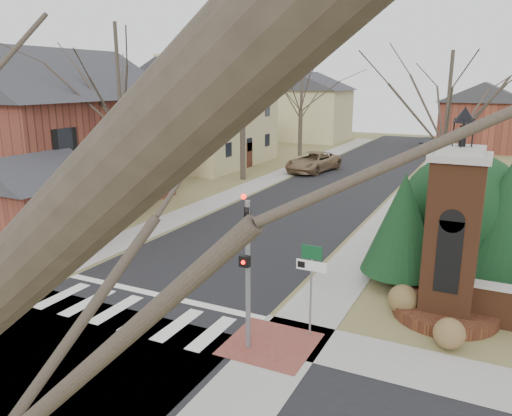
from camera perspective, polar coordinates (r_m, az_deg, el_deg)
The scene contains 27 objects.
ground at distance 16.18m, azimuth -15.97°, elevation -12.64°, with size 120.00×120.00×0.00m, color olive.
main_street at distance 34.76m, azimuth 8.80°, elevation 2.30°, with size 8.00×70.00×0.01m, color black.
cross_street at distance 14.41m, azimuth -24.25°, elevation -16.97°, with size 120.00×8.00×0.01m, color black.
crosswalk_zone at distance 16.71m, azimuth -14.12°, elevation -11.57°, with size 8.00×2.20×0.02m, color silver.
stop_bar at distance 17.76m, azimuth -10.98°, elevation -9.78°, with size 8.00×0.35×0.02m, color silver.
sidewalk_right_main at distance 33.63m, azimuth 17.28°, elevation 1.42°, with size 2.00×60.00×0.02m, color gray.
sidewalk_left at distance 36.59m, azimuth 1.01°, elevation 3.09°, with size 2.00×60.00×0.02m, color gray.
curb_apron at distance 14.52m, azimuth 1.67°, elevation -15.29°, with size 2.40×2.40×0.02m, color brown.
traffic_signal_pole at distance 13.28m, azimuth -0.99°, elevation -5.95°, with size 0.28×0.41×4.50m.
sign_post at distance 14.25m, azimuth 6.31°, elevation -7.34°, with size 0.90×0.07×2.75m.
brick_gate_monument at distance 16.33m, azimuth 21.38°, elevation -4.60°, with size 3.20×3.20×6.47m.
house_brick_left at distance 30.90m, azimuth -22.40°, elevation 8.64°, with size 9.80×11.80×9.42m.
house_stucco_left at distance 44.32m, azimuth -6.11°, elevation 10.98°, with size 9.80×12.80×9.28m.
garage_left at distance 24.32m, azimuth -24.35°, elevation 1.33°, with size 4.80×4.80×4.29m.
house_distant_left at distance 62.56m, azimuth 5.56°, elevation 11.67°, with size 10.80×8.80×8.53m.
house_distant_right at distance 58.64m, azimuth 24.43°, elevation 9.70°, with size 8.80×8.80×7.30m.
evergreen_near at distance 18.39m, azimuth 16.42°, elevation -1.66°, with size 2.80×2.80×4.10m.
evergreen_mid at distance 19.27m, azimuth 26.80°, elevation -0.99°, with size 3.40×3.40×4.70m.
evergreen_mass at distance 20.60m, azimuth 22.59°, elevation -0.20°, with size 4.80×4.80×4.80m, color black.
bare_tree_0 at distance 25.86m, azimuth -15.52°, elevation 15.01°, with size 8.05×8.05×11.15m.
bare_tree_1 at distance 36.68m, azimuth -1.58°, elevation 15.72°, with size 8.40×8.40×11.64m.
bare_tree_2 at distance 48.74m, azimuth 5.20°, elevation 14.17°, with size 7.35×7.35×10.19m.
bare_tree_3 at distance 26.63m, azimuth 21.23°, elevation 12.37°, with size 7.00×7.00×9.70m.
pickup_truck at distance 40.68m, azimuth 6.55°, elevation 5.26°, with size 2.61×5.65×1.57m, color #7D6344.
distant_car at distance 56.76m, azimuth 19.36°, elevation 7.00°, with size 1.38×3.97×1.31m, color #2E3135.
dry_shrub_left at distance 16.69m, azimuth 16.45°, elevation -10.00°, with size 0.95×0.95×0.95m, color brown.
dry_shrub_right at distance 15.13m, azimuth 21.22°, elevation -13.24°, with size 0.87×0.87×0.87m, color brown.
Camera 1 is at (9.97, -10.51, 7.21)m, focal length 35.00 mm.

